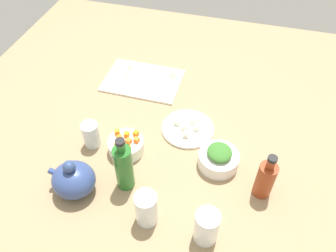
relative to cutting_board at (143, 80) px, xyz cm
name	(u,v)px	position (x,y,z in cm)	size (l,w,h in cm)	color
tabletop	(168,137)	(-19.89, 28.97, -2.00)	(190.00, 190.00, 3.00)	#967C58
cutting_board	(143,80)	(0.00, 0.00, 0.00)	(34.50, 24.34, 1.00)	#F0E2D0
plate_tofu	(188,129)	(-26.82, 24.28, 0.10)	(20.90, 20.90, 1.20)	white
bowl_greens	(218,160)	(-41.26, 38.28, 2.28)	(14.62, 14.62, 5.55)	white
bowl_carrots	(126,146)	(-6.83, 40.83, 2.22)	(13.35, 13.35, 5.44)	white
teapot	(73,179)	(3.81, 61.63, 5.41)	(16.28, 13.84, 15.07)	navy
bottle_0	(265,179)	(-57.48, 46.01, 7.21)	(6.07, 6.07, 18.99)	#8F371A
bottle_1	(124,167)	(-11.91, 54.96, 9.28)	(6.16, 6.16, 22.97)	#286A27
drinking_glass_0	(146,209)	(-22.97, 65.82, 5.89)	(7.15, 7.15, 12.78)	white
drinking_glass_1	(91,135)	(6.79, 41.01, 4.68)	(6.39, 6.39, 10.35)	white
drinking_glass_2	(206,227)	(-42.05, 66.87, 5.83)	(7.47, 7.47, 12.65)	white
carrot_cube_0	(117,144)	(-4.96, 43.75, 5.84)	(1.80, 1.80, 1.80)	orange
carrot_cube_1	(127,135)	(-6.57, 38.40, 5.84)	(1.80, 1.80, 1.80)	orange
carrot_cube_2	(129,149)	(-9.55, 44.63, 5.84)	(1.80, 1.80, 1.80)	orange
carrot_cube_3	(119,138)	(-4.50, 40.56, 5.84)	(1.80, 1.80, 1.80)	orange
carrot_cube_4	(137,140)	(-10.97, 40.00, 5.84)	(1.80, 1.80, 1.80)	orange
carrot_cube_5	(129,141)	(-8.31, 41.31, 5.84)	(1.80, 1.80, 1.80)	orange
carrot_cube_6	(136,134)	(-9.73, 37.04, 5.84)	(1.80, 1.80, 1.80)	orange
carrot_cube_7	(117,132)	(-2.73, 38.20, 5.84)	(1.80, 1.80, 1.80)	orange
chopped_greens_mound	(220,152)	(-41.26, 38.28, 6.57)	(9.34, 8.79, 3.03)	#377129
tofu_cube_0	(186,134)	(-27.22, 28.69, 1.80)	(2.20, 2.20, 2.20)	#F2DECB
tofu_cube_1	(185,127)	(-25.72, 25.43, 1.80)	(2.20, 2.20, 2.20)	white
tofu_cube_2	(177,122)	(-22.24, 23.53, 1.80)	(2.20, 2.20, 2.20)	white
tofu_cube_3	(197,128)	(-30.47, 24.31, 1.80)	(2.20, 2.20, 2.20)	white
tofu_cube_4	(194,121)	(-28.35, 20.96, 1.80)	(2.20, 2.20, 2.20)	white
dumpling_0	(156,72)	(-4.92, -5.05, 1.85)	(5.73, 5.18, 2.70)	beige
dumpling_1	(125,74)	(8.47, -0.05, 1.74)	(4.98, 4.30, 2.48)	beige
dumpling_2	(130,67)	(8.35, -6.09, 1.88)	(4.24, 3.68, 2.76)	beige
dumpling_3	(173,74)	(-12.94, -5.85, 2.03)	(4.67, 4.00, 3.05)	beige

